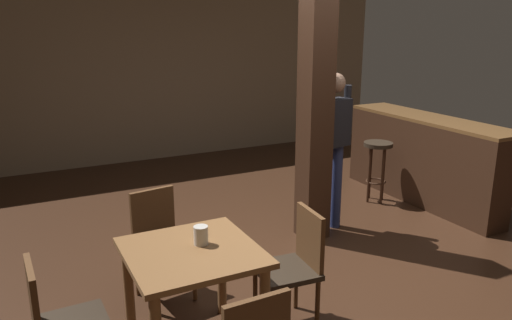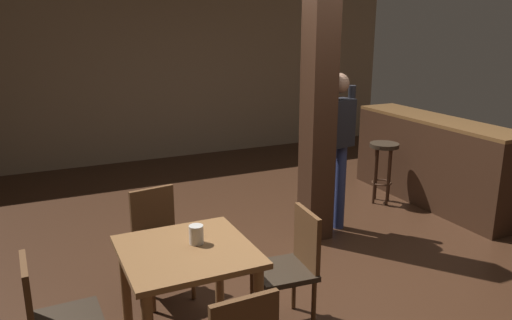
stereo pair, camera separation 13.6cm
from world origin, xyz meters
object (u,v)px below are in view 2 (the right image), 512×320
object	(u,v)px
dining_table	(188,269)
napkin_cup	(196,235)
bar_stool_near	(383,158)
chair_east	(292,263)
bar_counter	(428,161)
chair_north	(159,237)
chair_west	(53,318)
standing_person	(337,141)

from	to	relation	value
dining_table	napkin_cup	world-z (taller)	napkin_cup
bar_stool_near	chair_east	bearing A→B (deg)	-141.45
bar_stool_near	bar_counter	bearing A→B (deg)	-27.11
chair_east	bar_stool_near	xyz separation A→B (m)	(2.33, 1.85, 0.08)
chair_north	chair_west	bearing A→B (deg)	-134.82
chair_west	chair_north	size ratio (longest dim) A/B	1.00
dining_table	chair_north	world-z (taller)	chair_north
bar_stool_near	napkin_cup	bearing A→B (deg)	-149.61
chair_west	chair_north	bearing A→B (deg)	45.18
bar_counter	bar_stool_near	world-z (taller)	bar_counter
dining_table	napkin_cup	size ratio (longest dim) A/B	6.60
standing_person	bar_counter	bearing A→B (deg)	8.19
bar_counter	chair_east	bearing A→B (deg)	-150.46
napkin_cup	bar_counter	world-z (taller)	bar_counter
dining_table	chair_west	world-z (taller)	chair_west
napkin_cup	standing_person	world-z (taller)	standing_person
standing_person	bar_counter	distance (m)	1.61
chair_west	bar_stool_near	world-z (taller)	chair_west
chair_west	napkin_cup	world-z (taller)	same
napkin_cup	bar_counter	distance (m)	3.85
napkin_cup	standing_person	bearing A→B (deg)	33.14
chair_west	bar_counter	world-z (taller)	bar_counter
dining_table	napkin_cup	xyz separation A→B (m)	(0.09, 0.05, 0.21)
dining_table	standing_person	world-z (taller)	standing_person
standing_person	bar_stool_near	bearing A→B (deg)	24.63
dining_table	bar_counter	world-z (taller)	bar_counter
chair_north	standing_person	xyz separation A→B (m)	(2.07, 0.52, 0.50)
dining_table	chair_east	distance (m)	0.80
chair_west	standing_person	bearing A→B (deg)	25.39
chair_north	bar_counter	world-z (taller)	bar_counter
dining_table	chair_north	bearing A→B (deg)	89.01
standing_person	napkin_cup	bearing A→B (deg)	-146.86
chair_east	bar_counter	bearing A→B (deg)	29.54
chair_east	bar_stool_near	bearing A→B (deg)	38.55
chair_north	bar_counter	xyz separation A→B (m)	(3.60, 0.74, 0.04)
chair_west	napkin_cup	bearing A→B (deg)	5.64
chair_north	standing_person	size ratio (longest dim) A/B	0.52
bar_stool_near	chair_north	bearing A→B (deg)	-162.29
dining_table	bar_stool_near	distance (m)	3.62
dining_table	bar_counter	bearing A→B (deg)	23.57
napkin_cup	bar_counter	xyz separation A→B (m)	(3.53, 1.52, -0.28)
dining_table	chair_east	world-z (taller)	chair_east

